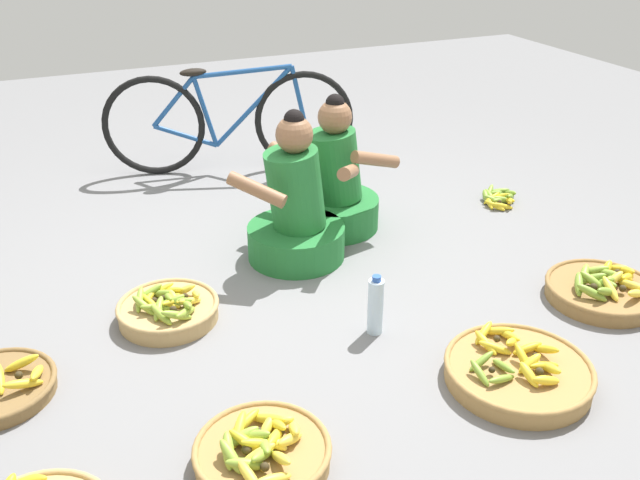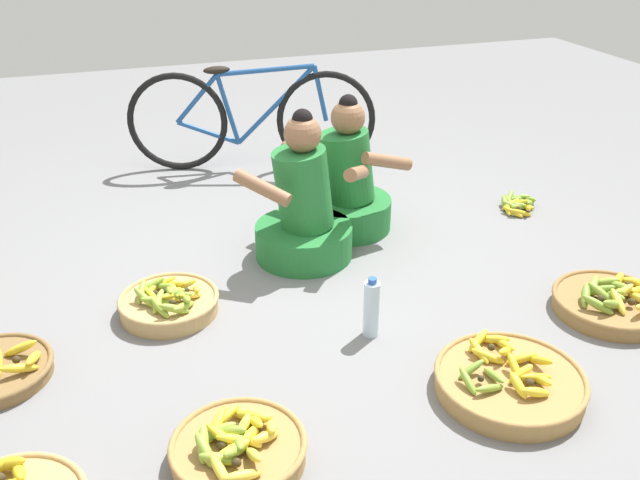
# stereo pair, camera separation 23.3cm
# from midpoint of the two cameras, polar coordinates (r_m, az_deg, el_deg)

# --- Properties ---
(ground_plane) EXTENTS (10.00, 10.00, 0.00)m
(ground_plane) POSITION_cam_midpoint_polar(r_m,az_deg,el_deg) (3.50, -3.21, -3.77)
(ground_plane) COLOR slate
(vendor_woman_front) EXTENTS (0.76, 0.52, 0.82)m
(vendor_woman_front) POSITION_cam_midpoint_polar(r_m,az_deg,el_deg) (3.65, -3.82, 2.23)
(vendor_woman_front) COLOR #237233
(vendor_woman_front) RESTS_ON ground
(vendor_woman_behind) EXTENTS (0.68, 0.52, 0.79)m
(vendor_woman_behind) POSITION_cam_midpoint_polar(r_m,az_deg,el_deg) (3.98, -0.51, 4.36)
(vendor_woman_behind) COLOR #237233
(vendor_woman_behind) RESTS_ON ground
(bicycle_leaning) EXTENTS (1.65, 0.52, 0.73)m
(bicycle_leaning) POSITION_cam_midpoint_polar(r_m,az_deg,el_deg) (4.85, -8.84, 9.60)
(bicycle_leaning) COLOR black
(bicycle_leaning) RESTS_ON ground
(banana_basket_front_right) EXTENTS (0.48, 0.48, 0.16)m
(banana_basket_front_right) POSITION_cam_midpoint_polar(r_m,az_deg,el_deg) (2.51, -7.56, -16.96)
(banana_basket_front_right) COLOR #A87F47
(banana_basket_front_right) RESTS_ON ground
(banana_basket_front_left) EXTENTS (0.53, 0.53, 0.16)m
(banana_basket_front_left) POSITION_cam_midpoint_polar(r_m,az_deg,el_deg) (3.58, 20.43, -3.86)
(banana_basket_front_left) COLOR olive
(banana_basket_front_left) RESTS_ON ground
(banana_basket_mid_left) EXTENTS (0.47, 0.47, 0.16)m
(banana_basket_mid_left) POSITION_cam_midpoint_polar(r_m,az_deg,el_deg) (3.30, -14.34, -5.55)
(banana_basket_mid_left) COLOR tan
(banana_basket_mid_left) RESTS_ON ground
(banana_basket_back_right) EXTENTS (0.60, 0.60, 0.15)m
(banana_basket_back_right) POSITION_cam_midpoint_polar(r_m,az_deg,el_deg) (2.92, 13.72, -10.41)
(banana_basket_back_right) COLOR #A87F47
(banana_basket_back_right) RESTS_ON ground
(loose_bananas_front_center) EXTENTS (0.28, 0.30, 0.09)m
(loose_bananas_front_center) POSITION_cam_midpoint_polar(r_m,az_deg,el_deg) (4.51, 13.00, 3.37)
(loose_bananas_front_center) COLOR olive
(loose_bananas_front_center) RESTS_ON ground
(water_bottle) EXTENTS (0.07, 0.07, 0.29)m
(water_bottle) POSITION_cam_midpoint_polar(r_m,az_deg,el_deg) (3.08, 2.41, -5.48)
(water_bottle) COLOR silver
(water_bottle) RESTS_ON ground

